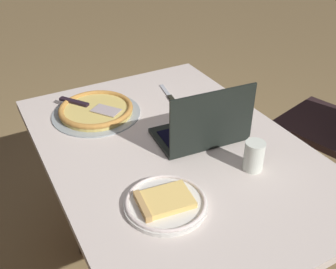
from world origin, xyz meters
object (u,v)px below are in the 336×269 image
(pizza_plate, at_px, (165,202))
(table_knife, at_px, (170,96))
(dining_table, at_px, (173,161))
(pizza_tray, at_px, (96,110))
(drink_cup, at_px, (254,156))
(laptop, at_px, (203,129))

(pizza_plate, height_order, table_knife, pizza_plate)
(dining_table, distance_m, pizza_tray, 0.42)
(pizza_tray, xyz_separation_m, drink_cup, (0.62, 0.35, 0.04))
(pizza_tray, height_order, table_knife, pizza_tray)
(table_knife, bearing_deg, pizza_tray, -92.58)
(dining_table, distance_m, table_knife, 0.41)
(dining_table, relative_size, drink_cup, 12.02)
(pizza_tray, bearing_deg, laptop, 36.50)
(drink_cup, bearing_deg, dining_table, -144.13)
(pizza_tray, xyz_separation_m, table_knife, (0.02, 0.35, -0.02))
(pizza_plate, bearing_deg, pizza_tray, 179.57)
(pizza_plate, relative_size, table_knife, 1.23)
(pizza_plate, bearing_deg, laptop, 129.91)
(dining_table, distance_m, laptop, 0.17)
(pizza_tray, bearing_deg, pizza_plate, -0.43)
(pizza_plate, distance_m, pizza_tray, 0.64)
(dining_table, relative_size, table_knife, 6.16)
(dining_table, xyz_separation_m, pizza_plate, (0.27, -0.18, 0.08))
(pizza_tray, distance_m, drink_cup, 0.72)
(dining_table, distance_m, drink_cup, 0.33)
(pizza_plate, relative_size, drink_cup, 2.41)
(pizza_tray, distance_m, table_knife, 0.36)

